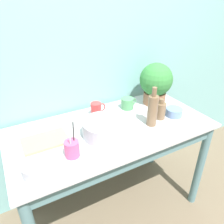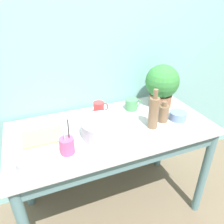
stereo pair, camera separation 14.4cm
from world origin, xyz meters
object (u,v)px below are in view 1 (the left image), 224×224
at_px(bowl_wash_large, 104,128).
at_px(bottle_short, 161,110).
at_px(mug_green, 128,103).
at_px(tray_board, 45,141).
at_px(mug_red, 96,109).
at_px(potted_plant, 156,82).
at_px(bowl_small_blue, 174,112).
at_px(bottle_tall, 153,110).
at_px(utensil_cup, 72,149).
at_px(bowl_small_steel, 35,169).

relative_size(bowl_wash_large, bottle_short, 1.80).
height_order(mug_green, tray_board, mug_green).
bearing_deg(mug_red, potted_plant, -4.56).
relative_size(mug_green, tray_board, 0.48).
height_order(bowl_wash_large, bowl_small_blue, bowl_wash_large).
xyz_separation_m(potted_plant, tray_board, (-0.93, -0.11, -0.18)).
distance_m(mug_red, tray_board, 0.45).
distance_m(bottle_tall, utensil_cup, 0.60).
distance_m(bottle_tall, bowl_small_blue, 0.24).
relative_size(potted_plant, bottle_short, 2.19).
bearing_deg(bottle_tall, bowl_small_steel, -173.35).
bearing_deg(utensil_cup, bottle_short, 7.42).
bearing_deg(bowl_small_blue, utensil_cup, -175.02).
relative_size(bottle_tall, bottle_short, 1.81).
distance_m(mug_green, bowl_small_blue, 0.36).
height_order(bottle_short, bowl_small_steel, bottle_short).
height_order(bowl_small_steel, tray_board, bowl_small_steel).
xyz_separation_m(mug_red, bowl_small_steel, (-0.53, -0.40, -0.02)).
relative_size(mug_green, bowl_small_steel, 0.98).
xyz_separation_m(bottle_tall, mug_red, (-0.28, 0.30, -0.07)).
bearing_deg(tray_board, bowl_small_blue, -8.23).
xyz_separation_m(mug_green, tray_board, (-0.69, -0.13, -0.04)).
relative_size(bottle_short, bowl_small_blue, 1.26).
distance_m(bowl_wash_large, bowl_small_steel, 0.48).
relative_size(bowl_wash_large, mug_red, 2.38).
xyz_separation_m(bottle_short, bowl_small_steel, (-0.92, -0.14, -0.03)).
height_order(bottle_tall, bowl_small_blue, bottle_tall).
bearing_deg(potted_plant, bowl_small_steel, -161.11).
xyz_separation_m(bowl_wash_large, bowl_small_steel, (-0.46, -0.14, -0.02)).
xyz_separation_m(bowl_wash_large, bottle_short, (0.46, -0.00, 0.01)).
distance_m(bottle_short, bowl_small_blue, 0.12).
bearing_deg(tray_board, utensil_cup, -63.16).
xyz_separation_m(mug_green, bowl_small_steel, (-0.79, -0.38, -0.01)).
xyz_separation_m(bowl_wash_large, bowl_small_blue, (0.57, -0.02, -0.02)).
relative_size(mug_red, mug_green, 0.88).
relative_size(bottle_tall, tray_board, 1.02).
bearing_deg(utensil_cup, mug_green, 30.25).
height_order(bottle_short, bowl_small_blue, bottle_short).
bearing_deg(bowl_small_steel, potted_plant, 18.89).
height_order(bowl_wash_large, mug_green, bowl_wash_large).
relative_size(bottle_short, mug_red, 1.33).
bearing_deg(potted_plant, bowl_small_blue, -90.32).
height_order(potted_plant, bottle_tall, potted_plant).
distance_m(bottle_tall, mug_red, 0.42).
relative_size(bowl_wash_large, bowl_small_steel, 2.05).
height_order(mug_green, utensil_cup, utensil_cup).
bearing_deg(potted_plant, tray_board, -173.50).
relative_size(potted_plant, bottle_tall, 1.21).
height_order(potted_plant, tray_board, potted_plant).
height_order(bottle_tall, mug_red, bottle_tall).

